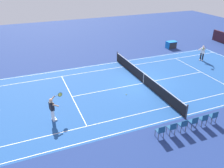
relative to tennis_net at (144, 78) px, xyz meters
The scene contains 14 objects.
ground_plane 0.49m from the tennis_net, ahead, with size 60.00×60.00×0.00m, color navy.
court_slab 0.49m from the tennis_net, ahead, with size 24.20×11.40×0.00m, color #1E4C93.
court_line_markings 0.49m from the tennis_net, ahead, with size 23.85×11.05×0.01m.
tennis_net is the anchor object (origin of this frame).
tennis_player_near 8.65m from the tennis_net, 17.56° to the left, with size 1.00×0.85×1.70m.
tennis_player_far 9.00m from the tennis_net, 163.56° to the right, with size 0.92×0.94×1.70m.
tennis_ball 2.69m from the tennis_net, 29.86° to the left, with size 0.07×0.07×0.07m, color #CCE01E.
spectator_chair_0 6.95m from the tennis_net, 100.93° to the left, with size 0.44×0.44×0.88m.
spectator_chair_1 6.84m from the tennis_net, 94.32° to the left, with size 0.44×0.44×0.88m.
spectator_chair_2 6.83m from the tennis_net, 87.60° to the left, with size 0.44×0.44×0.88m.
spectator_chair_3 6.91m from the tennis_net, 80.94° to the left, with size 0.44×0.44×0.88m.
spectator_chair_4 7.08m from the tennis_net, 74.52° to the left, with size 0.44×0.44×0.88m.
spectator_chair_5 7.33m from the tennis_net, 68.47° to the left, with size 0.44×0.44×0.88m.
equipment_cart_tarped 11.05m from the tennis_net, 137.35° to the right, with size 1.25×0.84×0.85m.
Camera 1 is at (9.45, 15.83, 9.05)m, focal length 37.10 mm.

